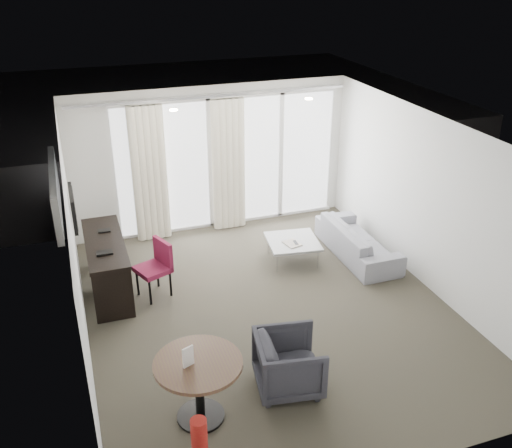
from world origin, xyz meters
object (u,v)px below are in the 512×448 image
object	(u,v)px
desk_chair	(153,270)
rattan_chair_b	(268,160)
round_table	(199,390)
sofa	(358,240)
coffee_table	(292,250)
rattan_chair_a	(263,179)
tub_armchair	(289,363)
desk	(107,266)

from	to	relation	value
desk_chair	rattan_chair_b	world-z (taller)	desk_chair
desk_chair	round_table	distance (m)	2.62
desk_chair	round_table	bearing A→B (deg)	-111.25
round_table	sofa	bearing A→B (deg)	39.10
coffee_table	rattan_chair_a	bearing A→B (deg)	81.49
tub_armchair	coffee_table	bearing A→B (deg)	-13.93
tub_armchair	rattan_chair_b	bearing A→B (deg)	-8.87
desk	tub_armchair	bearing A→B (deg)	-58.30
desk_chair	rattan_chair_b	xyz separation A→B (m)	(3.26, 4.00, -0.01)
sofa	rattan_chair_a	distance (m)	2.83
rattan_chair_a	rattan_chair_b	bearing A→B (deg)	49.64
desk	tub_armchair	distance (m)	3.35
tub_armchair	coffee_table	size ratio (longest dim) A/B	0.93
desk_chair	rattan_chair_a	distance (m)	3.95
coffee_table	tub_armchair	bearing A→B (deg)	-113.13
round_table	tub_armchair	xyz separation A→B (m)	(1.10, 0.14, -0.03)
rattan_chair_a	rattan_chair_b	xyz separation A→B (m)	(0.54, 1.14, -0.04)
round_table	rattan_chair_a	world-z (taller)	rattan_chair_a
coffee_table	round_table	bearing A→B (deg)	-127.95
desk_chair	rattan_chair_a	world-z (taller)	rattan_chair_a
desk	round_table	size ratio (longest dim) A/B	1.86
desk_chair	rattan_chair_a	size ratio (longest dim) A/B	0.94
round_table	rattan_chair_b	distance (m)	7.36
desk	desk_chair	bearing A→B (deg)	-30.54
rattan_chair_a	coffee_table	bearing A→B (deg)	-113.60
tub_armchair	rattan_chair_a	world-z (taller)	rattan_chair_a
desk_chair	tub_armchair	size ratio (longest dim) A/B	1.13
desk	sofa	size ratio (longest dim) A/B	0.95
desk	tub_armchair	xyz separation A→B (m)	(1.76, -2.85, -0.07)
tub_armchair	sofa	xyz separation A→B (m)	(2.29, 2.62, -0.07)
desk	desk_chair	xyz separation A→B (m)	(0.61, -0.36, 0.02)
desk_chair	desk	bearing A→B (deg)	127.12
desk	rattan_chair_b	distance (m)	5.31
coffee_table	rattan_chair_a	world-z (taller)	rattan_chair_a
tub_armchair	coffee_table	distance (m)	3.05
desk_chair	coffee_table	xyz separation A→B (m)	(2.34, 0.32, -0.25)
sofa	desk_chair	bearing A→B (deg)	92.18
round_table	rattan_chair_a	bearing A→B (deg)	64.01
desk	coffee_table	world-z (taller)	desk
desk	coffee_table	size ratio (longest dim) A/B	2.17
desk	sofa	bearing A→B (deg)	-3.28
tub_armchair	rattan_chair_a	xyz separation A→B (m)	(1.58, 5.35, 0.11)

